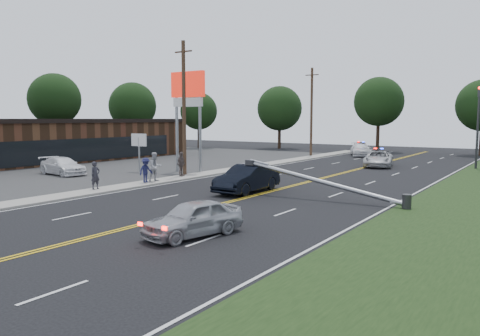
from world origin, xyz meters
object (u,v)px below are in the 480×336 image
Objects in this scene: utility_pole_mid at (184,108)px; small_sign at (139,143)px; waiting_sedan at (193,218)px; fallen_streetlight at (330,184)px; bystander_b at (155,167)px; crashed_sedan at (247,178)px; emergency_a at (378,159)px; pylon_sign at (188,97)px; bystander_d at (181,164)px; emergency_b at (361,150)px; bystander_c at (146,170)px; bystander_a at (95,175)px; traffic_signal at (478,120)px; utility_pole_far at (311,112)px; parked_car at (63,166)px.

small_sign is at bearing 180.00° from utility_pole_mid.
waiting_sedan is at bearing -48.46° from utility_pole_mid.
bystander_b is at bearing -179.56° from fallen_streetlight.
fallen_streetlight is 1.90× the size of crashed_sedan.
emergency_a is at bearing 100.24° from fallen_streetlight.
bystander_d is (1.80, -2.97, -4.98)m from pylon_sign.
bystander_c reaches higher than emergency_b.
pylon_sign is 2.58× the size of small_sign.
crashed_sedan is 2.53× the size of bystander_b.
fallen_streetlight is 9.81m from waiting_sedan.
fallen_streetlight is at bearing -82.99° from bystander_c.
bystander_d is (-7.69, 2.99, 0.21)m from crashed_sedan.
bystander_a is 4.55m from bystander_b.
pylon_sign is 4.46× the size of bystander_d.
waiting_sedan is 28.78m from emergency_a.
traffic_signal is at bearing 79.41° from fallen_streetlight.
bystander_d is (-11.67, 12.76, 0.35)m from waiting_sedan.
emergency_a is at bearing -35.24° from utility_pole_far.
fallen_streetlight reaches higher than bystander_a.
utility_pole_far is at bearing 167.11° from traffic_signal.
utility_pole_far reaches higher than bystander_b.
bystander_d is at bearing -10.40° from small_sign.
emergency_a is (1.78, 18.92, -0.11)m from crashed_sedan.
crashed_sedan is 16.50m from parked_car.
fallen_streetlight is at bearing -116.06° from bystander_d.
waiting_sedan is 2.01× the size of bystander_b.
pylon_sign reaches higher than parked_car.
traffic_signal is (18.80, 16.00, -1.79)m from pylon_sign.
parked_car is 2.58× the size of bystander_d.
emergency_b is at bearing 70.43° from small_sign.
waiting_sedan is (12.17, -13.73, -4.42)m from utility_pole_mid.
emergency_a is 21.83m from bystander_c.
waiting_sedan is at bearing -124.95° from bystander_c.
parked_car is (-21.68, -0.65, -0.25)m from fallen_streetlight.
bystander_b reaches higher than emergency_b.
bystander_c is at bearing 172.00° from bystander_d.
bystander_d is at bearing 158.51° from crashed_sedan.
utility_pole_mid reaches higher than waiting_sedan.
small_sign is 6.05m from parked_car.
emergency_a is 3.08× the size of bystander_a.
parked_car is 9.26m from bystander_b.
emergency_a is 2.82× the size of bystander_d.
bystander_a is (0.44, -30.62, -4.14)m from utility_pole_far.
bystander_b is (0.94, -4.10, -3.99)m from utility_pole_mid.
utility_pole_mid is at bearing 14.30° from bystander_d.
utility_pole_far is (1.30, 20.00, -0.91)m from pylon_sign.
traffic_signal is 15.70m from emergency_b.
traffic_signal is 22.62m from fallen_streetlight.
utility_pole_mid is 18.50m from emergency_a.
crashed_sedan is (12.99, -3.96, -1.52)m from small_sign.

